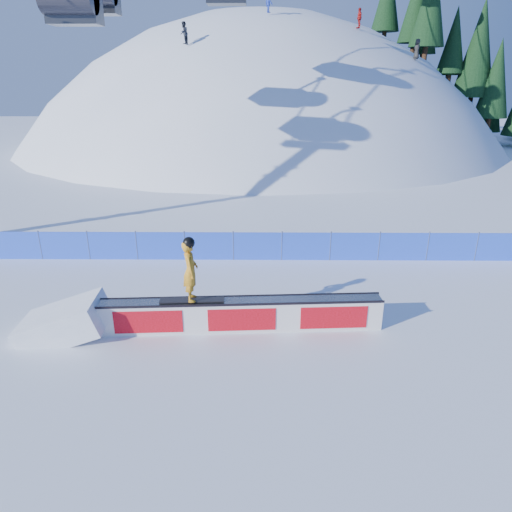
{
  "coord_description": "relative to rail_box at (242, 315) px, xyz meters",
  "views": [
    {
      "loc": [
        0.1,
        -13.14,
        7.08
      ],
      "look_at": [
        -0.03,
        0.77,
        1.63
      ],
      "focal_mm": 32.0,
      "sensor_mm": 36.0,
      "label": 1
    }
  ],
  "objects": [
    {
      "name": "ground",
      "position": [
        0.44,
        1.13,
        -0.49
      ],
      "size": [
        160.0,
        160.0,
        0.0
      ],
      "primitive_type": "plane",
      "color": "white",
      "rests_on": "ground"
    },
    {
      "name": "snowboarder",
      "position": [
        -1.45,
        -0.08,
        1.47
      ],
      "size": [
        1.89,
        0.72,
        1.96
      ],
      "rotation": [
        0.0,
        0.0,
        1.71
      ],
      "color": "black",
      "rests_on": "rail_box"
    },
    {
      "name": "treeline",
      "position": [
        25.55,
        42.05,
        8.58
      ],
      "size": [
        25.54,
        12.95,
        21.17
      ],
      "color": "#372316",
      "rests_on": "ground"
    },
    {
      "name": "snow_hill",
      "position": [
        0.44,
        43.13,
        -18.49
      ],
      "size": [
        64.0,
        64.0,
        64.0
      ],
      "color": "white",
      "rests_on": "ground"
    },
    {
      "name": "snow_ramp",
      "position": [
        -5.22,
        -0.3,
        -0.49
      ],
      "size": [
        2.62,
        1.73,
        1.58
      ],
      "primitive_type": null,
      "rotation": [
        0.0,
        -0.31,
        0.06
      ],
      "color": "white",
      "rests_on": "ground"
    },
    {
      "name": "safety_fence",
      "position": [
        0.44,
        5.63,
        0.11
      ],
      "size": [
        22.05,
        0.05,
        1.3
      ],
      "color": "blue",
      "rests_on": "ground"
    },
    {
      "name": "distant_skiers",
      "position": [
        3.91,
        31.69,
        10.97
      ],
      "size": [
        20.47,
        6.4,
        5.48
      ],
      "color": "black",
      "rests_on": "ground"
    },
    {
      "name": "rail_box",
      "position": [
        0.0,
        0.0,
        0.0
      ],
      "size": [
        8.39,
        1.07,
        1.0
      ],
      "rotation": [
        0.0,
        0.0,
        0.06
      ],
      "color": "white",
      "rests_on": "ground"
    }
  ]
}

